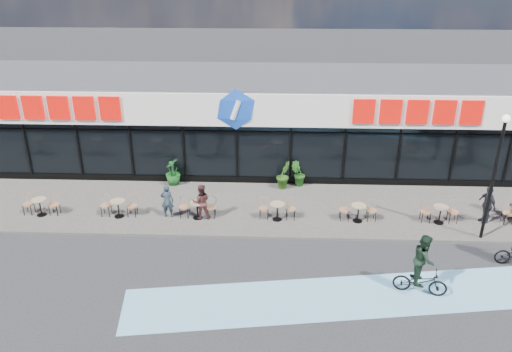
{
  "coord_description": "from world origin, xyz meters",
  "views": [
    {
      "loc": [
        1.75,
        -14.69,
        10.23
      ],
      "look_at": [
        1.03,
        3.5,
        2.01
      ],
      "focal_mm": 35.0,
      "sensor_mm": 36.0,
      "label": 1
    }
  ],
  "objects_px": {
    "cyclist_a": "(422,270)",
    "potted_plant_mid": "(298,174)",
    "patron_left": "(167,201)",
    "patron_right": "(201,202)",
    "potted_plant_right": "(283,175)",
    "pedestrian_a": "(487,204)",
    "lamp_post": "(496,167)",
    "potted_plant_left": "(173,172)"
  },
  "relations": [
    {
      "from": "lamp_post",
      "to": "potted_plant_right",
      "type": "bearing_deg",
      "value": 151.31
    },
    {
      "from": "patron_right",
      "to": "pedestrian_a",
      "type": "xyz_separation_m",
      "value": [
        11.6,
        0.15,
        0.04
      ]
    },
    {
      "from": "patron_left",
      "to": "pedestrian_a",
      "type": "bearing_deg",
      "value": 179.86
    },
    {
      "from": "lamp_post",
      "to": "patron_left",
      "type": "distance_m",
      "value": 12.71
    },
    {
      "from": "potted_plant_mid",
      "to": "potted_plant_left",
      "type": "bearing_deg",
      "value": -179.21
    },
    {
      "from": "potted_plant_right",
      "to": "patron_right",
      "type": "height_order",
      "value": "patron_right"
    },
    {
      "from": "patron_right",
      "to": "potted_plant_left",
      "type": "bearing_deg",
      "value": -69.46
    },
    {
      "from": "potted_plant_mid",
      "to": "cyclist_a",
      "type": "height_order",
      "value": "cyclist_a"
    },
    {
      "from": "patron_right",
      "to": "pedestrian_a",
      "type": "bearing_deg",
      "value": 172.2
    },
    {
      "from": "pedestrian_a",
      "to": "cyclist_a",
      "type": "bearing_deg",
      "value": -55.85
    },
    {
      "from": "potted_plant_mid",
      "to": "patron_left",
      "type": "xyz_separation_m",
      "value": [
        -5.52,
        -3.26,
        0.13
      ]
    },
    {
      "from": "lamp_post",
      "to": "pedestrian_a",
      "type": "bearing_deg",
      "value": 65.55
    },
    {
      "from": "pedestrian_a",
      "to": "patron_left",
      "type": "bearing_deg",
      "value": -106.37
    },
    {
      "from": "patron_right",
      "to": "patron_left",
      "type": "bearing_deg",
      "value": -11.83
    },
    {
      "from": "patron_right",
      "to": "cyclist_a",
      "type": "distance_m",
      "value": 9.0
    },
    {
      "from": "potted_plant_right",
      "to": "pedestrian_a",
      "type": "distance_m",
      "value": 8.7
    },
    {
      "from": "cyclist_a",
      "to": "patron_right",
      "type": "bearing_deg",
      "value": 149.67
    },
    {
      "from": "lamp_post",
      "to": "pedestrian_a",
      "type": "height_order",
      "value": "lamp_post"
    },
    {
      "from": "potted_plant_right",
      "to": "potted_plant_mid",
      "type": "bearing_deg",
      "value": 20.85
    },
    {
      "from": "potted_plant_left",
      "to": "patron_right",
      "type": "bearing_deg",
      "value": -60.92
    },
    {
      "from": "potted_plant_right",
      "to": "pedestrian_a",
      "type": "xyz_separation_m",
      "value": [
        8.2,
        -2.93,
        0.15
      ]
    },
    {
      "from": "lamp_post",
      "to": "cyclist_a",
      "type": "bearing_deg",
      "value": -133.4
    },
    {
      "from": "lamp_post",
      "to": "potted_plant_left",
      "type": "relative_size",
      "value": 3.86
    },
    {
      "from": "potted_plant_left",
      "to": "patron_right",
      "type": "distance_m",
      "value": 3.73
    },
    {
      "from": "cyclist_a",
      "to": "potted_plant_mid",
      "type": "bearing_deg",
      "value": 114.97
    },
    {
      "from": "patron_left",
      "to": "patron_right",
      "type": "bearing_deg",
      "value": 176.27
    },
    {
      "from": "potted_plant_right",
      "to": "pedestrian_a",
      "type": "relative_size",
      "value": 0.81
    },
    {
      "from": "cyclist_a",
      "to": "lamp_post",
      "type": "bearing_deg",
      "value": 46.6
    },
    {
      "from": "lamp_post",
      "to": "patron_right",
      "type": "distance_m",
      "value": 11.3
    },
    {
      "from": "cyclist_a",
      "to": "pedestrian_a",
      "type": "bearing_deg",
      "value": 50.82
    },
    {
      "from": "potted_plant_mid",
      "to": "patron_right",
      "type": "distance_m",
      "value": 5.29
    },
    {
      "from": "lamp_post",
      "to": "potted_plant_left",
      "type": "xyz_separation_m",
      "value": [
        -12.84,
        4.36,
        -2.32
      ]
    },
    {
      "from": "potted_plant_right",
      "to": "pedestrian_a",
      "type": "height_order",
      "value": "pedestrian_a"
    },
    {
      "from": "potted_plant_left",
      "to": "patron_right",
      "type": "height_order",
      "value": "patron_right"
    },
    {
      "from": "potted_plant_left",
      "to": "patron_right",
      "type": "xyz_separation_m",
      "value": [
        1.81,
        -3.26,
        0.12
      ]
    },
    {
      "from": "lamp_post",
      "to": "patron_left",
      "type": "relative_size",
      "value": 3.38
    },
    {
      "from": "potted_plant_mid",
      "to": "pedestrian_a",
      "type": "xyz_separation_m",
      "value": [
        7.5,
        -3.19,
        0.2
      ]
    },
    {
      "from": "potted_plant_right",
      "to": "patron_right",
      "type": "bearing_deg",
      "value": -137.88
    },
    {
      "from": "potted_plant_mid",
      "to": "patron_right",
      "type": "relative_size",
      "value": 0.79
    },
    {
      "from": "potted_plant_mid",
      "to": "cyclist_a",
      "type": "relative_size",
      "value": 0.55
    },
    {
      "from": "patron_left",
      "to": "patron_right",
      "type": "xyz_separation_m",
      "value": [
        1.42,
        -0.08,
        0.03
      ]
    },
    {
      "from": "potted_plant_left",
      "to": "pedestrian_a",
      "type": "relative_size",
      "value": 0.8
    }
  ]
}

